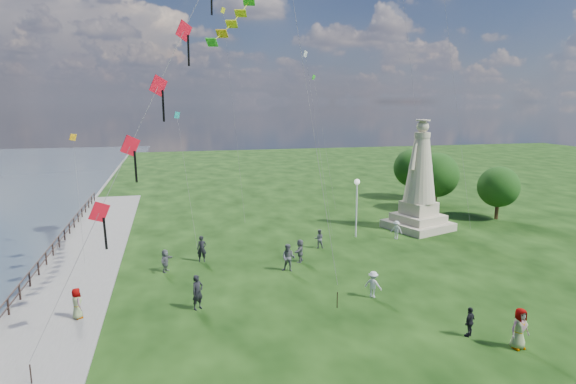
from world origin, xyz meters
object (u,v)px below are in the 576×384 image
object	(u,v)px
person_7	(319,239)
person_8	(396,230)
person_10	(77,305)
person_0	(198,292)
person_1	(288,258)
person_9	(426,223)
person_2	(373,284)
person_4	(519,328)
person_5	(165,261)
lamppost	(357,195)
person_6	(202,249)
statue	(420,189)
person_3	(470,322)
person_11	(300,251)

from	to	relation	value
person_7	person_8	xyz separation A→B (m)	(6.79, 0.86, 0.02)
person_10	person_0	bearing A→B (deg)	-117.75
person_1	person_9	size ratio (longest dim) A/B	1.18
person_2	person_4	world-z (taller)	person_4
person_5	person_7	bearing A→B (deg)	-51.29
person_4	person_8	distance (m)	17.62
person_7	lamppost	bearing A→B (deg)	-135.89
person_5	person_6	distance (m)	2.87
person_1	person_8	bearing A→B (deg)	55.46
statue	person_9	xyz separation A→B (m)	(0.20, -1.01, -2.79)
person_5	person_8	distance (m)	18.38
lamppost	person_9	world-z (taller)	lamppost
person_0	person_8	xyz separation A→B (m)	(16.34, 9.79, -0.20)
person_4	statue	bearing A→B (deg)	67.92
person_3	person_4	world-z (taller)	person_4
lamppost	person_9	size ratio (longest dim) A/B	3.08
person_8	person_7	bearing A→B (deg)	-127.30
person_8	statue	bearing A→B (deg)	82.17
lamppost	person_7	size ratio (longest dim) A/B	3.31
person_1	person_6	xyz separation A→B (m)	(-5.35, 3.33, -0.01)
person_2	person_8	size ratio (longest dim) A/B	1.02
person_0	person_8	world-z (taller)	person_0
statue	person_0	distance (m)	23.22
lamppost	person_11	xyz separation A→B (m)	(-6.08, -4.95, -2.66)
person_3	person_8	world-z (taller)	person_8
person_11	person_0	bearing A→B (deg)	-21.79
lamppost	person_8	size ratio (longest dim) A/B	3.21
person_2	lamppost	bearing A→B (deg)	-62.84
person_7	person_5	bearing A→B (deg)	27.26
person_3	person_1	bearing A→B (deg)	-90.43
statue	person_7	distance (m)	10.93
lamppost	person_0	xyz separation A→B (m)	(-13.40, -11.13, -2.51)
lamppost	person_9	xyz separation A→B (m)	(6.39, 0.06, -2.68)
person_7	person_8	size ratio (longest dim) A/B	0.97
person_0	person_6	bearing A→B (deg)	49.23
person_4	person_7	world-z (taller)	person_4
person_3	person_8	bearing A→B (deg)	-134.95
person_0	person_7	world-z (taller)	person_0
lamppost	person_2	bearing A→B (deg)	-107.23
person_3	person_5	size ratio (longest dim) A/B	0.98
person_9	person_10	size ratio (longest dim) A/B	0.98
person_1	person_9	distance (m)	15.24
person_7	person_11	world-z (taller)	person_11
person_0	person_4	distance (m)	15.71
statue	person_4	bearing A→B (deg)	-125.46
lamppost	statue	bearing A→B (deg)	9.85
person_6	person_10	size ratio (longest dim) A/B	1.14
person_4	person_9	world-z (taller)	person_4
person_2	person_6	distance (m)	12.43
person_1	person_4	bearing A→B (deg)	-29.55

